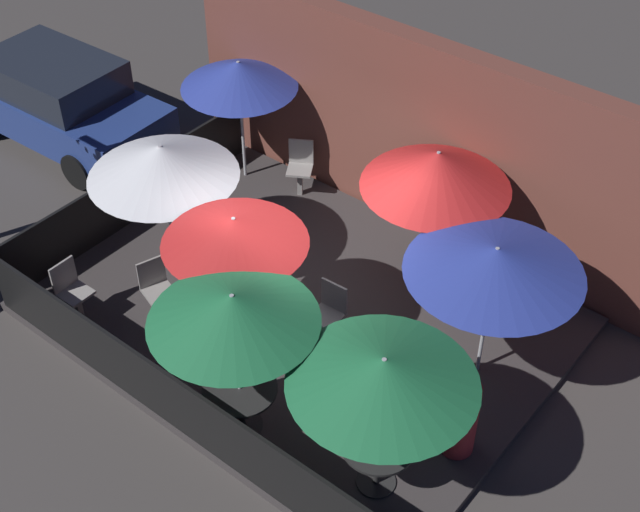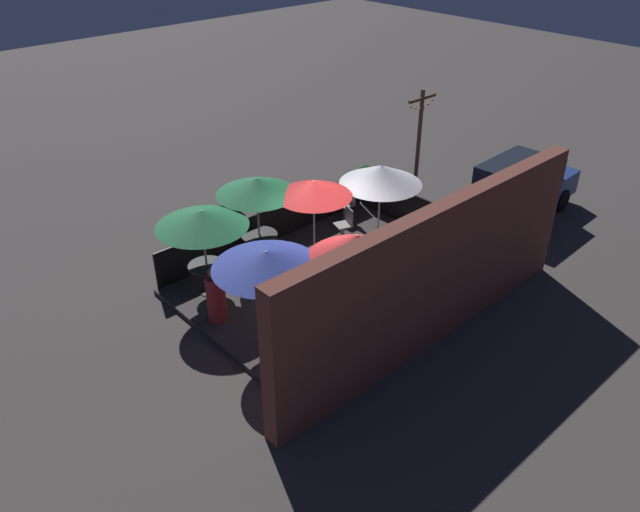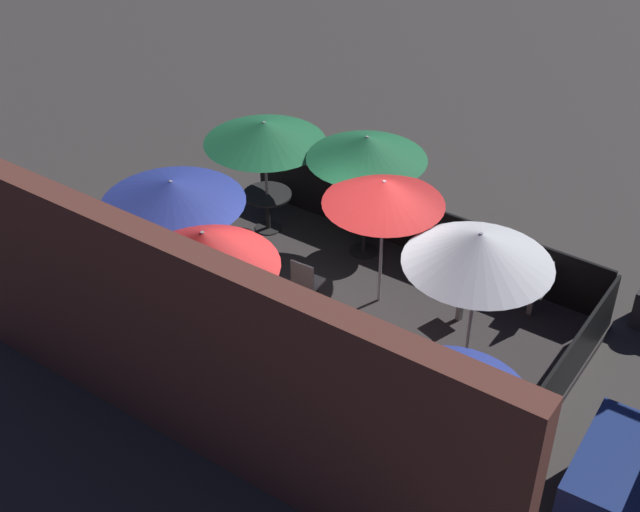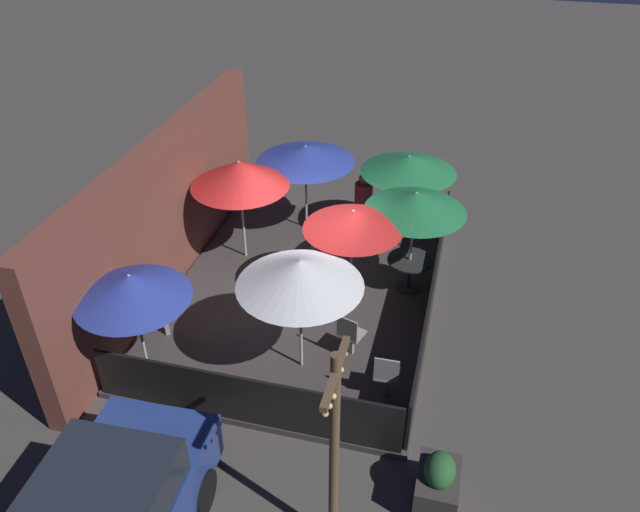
{
  "view_description": "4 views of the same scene",
  "coord_description": "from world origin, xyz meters",
  "views": [
    {
      "loc": [
        5.9,
        -6.87,
        8.91
      ],
      "look_at": [
        0.21,
        0.15,
        1.15
      ],
      "focal_mm": 50.0,
      "sensor_mm": 36.0,
      "label": 1
    },
    {
      "loc": [
        8.69,
        8.95,
        8.35
      ],
      "look_at": [
        0.84,
        0.33,
        1.29
      ],
      "focal_mm": 35.0,
      "sensor_mm": 36.0,
      "label": 2
    },
    {
      "loc": [
        -5.76,
        8.71,
        8.9
      ],
      "look_at": [
        0.59,
        -0.48,
        0.98
      ],
      "focal_mm": 50.0,
      "sensor_mm": 36.0,
      "label": 3
    },
    {
      "loc": [
        -9.63,
        -2.82,
        7.86
      ],
      "look_at": [
        -0.02,
        -0.36,
        1.12
      ],
      "focal_mm": 35.0,
      "sensor_mm": 36.0,
      "label": 4
    }
  ],
  "objects": [
    {
      "name": "fence_front",
      "position": [
        0.0,
        -2.55,
        0.59
      ],
      "size": [
        6.72,
        0.05,
        0.95
      ],
      "color": "black",
      "rests_on": "patio_deck"
    },
    {
      "name": "patio_umbrella_4",
      "position": [
        1.03,
        1.61,
        2.13
      ],
      "size": [
        2.04,
        2.04,
        2.29
      ],
      "color": "#B2B2B7",
      "rests_on": "patio_deck"
    },
    {
      "name": "patio_umbrella_1",
      "position": [
        0.74,
        -2.02,
        2.13
      ],
      "size": [
        1.96,
        1.96,
        2.21
      ],
      "color": "#B2B2B7",
      "rests_on": "patio_deck"
    },
    {
      "name": "ground_plane",
      "position": [
        0.0,
        0.0,
        0.0
      ],
      "size": [
        60.0,
        60.0,
        0.0
      ],
      "primitive_type": "plane",
      "color": "#423D3A"
    },
    {
      "name": "patio_chair_0",
      "position": [
        -1.83,
        2.17,
        0.64
      ],
      "size": [
        0.55,
        0.55,
        0.94
      ],
      "rotation": [
        0.0,
        0.0,
        -1.02
      ],
      "color": "gray",
      "rests_on": "patio_deck"
    },
    {
      "name": "patron_0",
      "position": [
        2.97,
        -0.63,
        0.72
      ],
      "size": [
        0.58,
        0.58,
        1.34
      ],
      "rotation": [
        0.0,
        0.0,
        0.98
      ],
      "color": "maroon",
      "rests_on": "patio_deck"
    },
    {
      "name": "patio_chair_2",
      "position": [
        0.64,
        -0.18,
        0.63
      ],
      "size": [
        0.42,
        0.42,
        0.94
      ],
      "rotation": [
        0.0,
        0.0,
        -1.52
      ],
      "color": "gray",
      "rests_on": "patio_deck"
    },
    {
      "name": "patio_umbrella_3",
      "position": [
        -1.97,
        -0.52,
        2.11
      ],
      "size": [
        2.08,
        2.08,
        2.23
      ],
      "color": "#B2B2B7",
      "rests_on": "patio_deck"
    },
    {
      "name": "patio_umbrella_5",
      "position": [
        -0.18,
        -1.01,
        2.12
      ],
      "size": [
        1.84,
        1.84,
        2.2
      ],
      "color": "#B2B2B7",
      "rests_on": "patio_deck"
    },
    {
      "name": "patio_umbrella_0",
      "position": [
        2.52,
        -1.66,
        2.04
      ],
      "size": [
        2.07,
        2.07,
        2.1
      ],
      "color": "#B2B2B7",
      "rests_on": "patio_deck"
    },
    {
      "name": "dining_table_1",
      "position": [
        0.74,
        -2.02,
        0.68
      ],
      "size": [
        0.91,
        0.91,
        0.7
      ],
      "color": "black",
      "rests_on": "patio_deck"
    },
    {
      "name": "building_wall",
      "position": [
        0.0,
        2.83,
        1.59
      ],
      "size": [
        8.52,
        0.36,
        3.19
      ],
      "color": "brown",
      "rests_on": "ground_plane"
    },
    {
      "name": "patio_deck",
      "position": [
        0.0,
        0.0,
        0.06
      ],
      "size": [
        6.92,
        5.19,
        0.12
      ],
      "color": "#383333",
      "rests_on": "ground_plane"
    },
    {
      "name": "light_post",
      "position": [
        -4.96,
        -1.8,
        1.9
      ],
      "size": [
        1.1,
        0.12,
        3.37
      ],
      "color": "brown",
      "rests_on": "ground_plane"
    },
    {
      "name": "planter_box",
      "position": [
        -4.06,
        -3.07,
        0.43
      ],
      "size": [
        0.83,
        0.58,
        0.97
      ],
      "color": "#332D2D",
      "rests_on": "ground_plane"
    },
    {
      "name": "fence_side_left",
      "position": [
        -3.41,
        0.0,
        0.59
      ],
      "size": [
        0.05,
        4.99,
        0.95
      ],
      "color": "black",
      "rests_on": "patio_deck"
    },
    {
      "name": "patio_chair_3",
      "position": [
        -1.52,
        -1.28,
        0.61
      ],
      "size": [
        0.5,
        0.5,
        0.91
      ],
      "rotation": [
        0.0,
        0.0,
        -0.31
      ],
      "color": "gray",
      "rests_on": "patio_deck"
    },
    {
      "name": "dining_table_0",
      "position": [
        2.52,
        -1.66,
        0.69
      ],
      "size": [
        0.86,
        0.86,
        0.72
      ],
      "color": "black",
      "rests_on": "patio_deck"
    },
    {
      "name": "patio_umbrella_2",
      "position": [
        2.51,
        0.62,
        2.02
      ],
      "size": [
        2.2,
        2.2,
        2.09
      ],
      "color": "#B2B2B7",
      "rests_on": "patio_deck"
    },
    {
      "name": "patio_umbrella_6",
      "position": [
        -2.87,
        1.95,
        2.03
      ],
      "size": [
        1.86,
        1.86,
        2.13
      ],
      "color": "#B2B2B7",
      "rests_on": "patio_deck"
    },
    {
      "name": "patio_chair_1",
      "position": [
        -2.36,
        -2.07,
        0.64
      ],
      "size": [
        0.41,
        0.41,
        0.95
      ],
      "rotation": [
        0.0,
        0.0,
        0.02
      ],
      "color": "gray",
      "rests_on": "patio_deck"
    }
  ]
}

